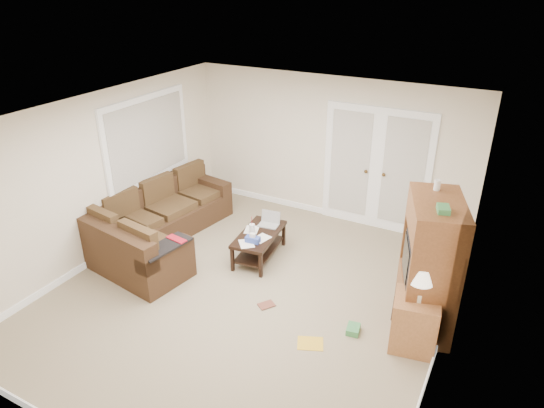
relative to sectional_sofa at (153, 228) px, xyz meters
The scene contains 17 objects.
floor 2.07m from the sectional_sofa, 11.40° to the right, with size 5.50×5.50×0.00m, color tan.
ceiling 2.99m from the sectional_sofa, 11.40° to the right, with size 5.00×5.50×0.02m, color silver.
wall_left 1.12m from the sectional_sofa, 140.63° to the right, with size 0.02×5.50×2.50m, color white.
wall_right 4.62m from the sectional_sofa, ahead, with size 0.02×5.50×2.50m, color white.
wall_back 3.22m from the sectional_sofa, 49.45° to the left, with size 5.00×0.02×2.50m, color white.
wall_front 3.85m from the sectional_sofa, 57.54° to the right, with size 5.00×0.02×2.50m, color white.
baseboards 2.07m from the sectional_sofa, 11.40° to the right, with size 5.00×5.50×0.10m, color white, non-canonical shape.
french_doors 3.74m from the sectional_sofa, 38.96° to the left, with size 1.80×0.05×2.13m.
window_left 1.44m from the sectional_sofa, 127.54° to the left, with size 0.05×1.92×1.42m.
sectional_sofa is the anchor object (origin of this frame).
coffee_table 1.74m from the sectional_sofa, 16.73° to the left, with size 0.65×1.11×0.72m.
tv_armoire 4.24m from the sectional_sofa, ahead, with size 0.87×1.18×1.81m.
side_cabinet 4.22m from the sectional_sofa, ahead, with size 0.59×0.59×1.08m.
space_heater 4.06m from the sectional_sofa, 28.67° to the left, with size 0.11×0.09×0.27m, color white.
floor_magazine 3.29m from the sectional_sofa, 16.27° to the right, with size 0.31×0.24×0.01m, color yellow.
floor_greenbox 3.57m from the sectional_sofa, ahead, with size 0.15×0.20×0.08m, color #408E4E.
floor_book 2.34m from the sectional_sofa, 11.94° to the right, with size 0.15×0.21×0.02m, color brown.
Camera 1 is at (2.84, -4.68, 4.01)m, focal length 32.00 mm.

